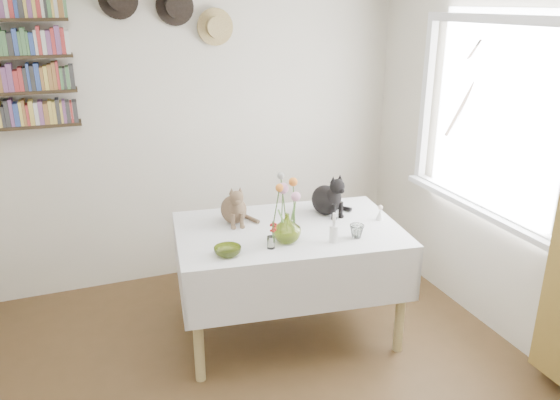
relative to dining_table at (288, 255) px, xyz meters
name	(u,v)px	position (x,y,z in m)	size (l,w,h in m)	color
room	(250,244)	(-0.61, -1.08, 0.65)	(4.08, 4.58, 2.58)	brown
window	(491,134)	(1.35, -0.28, 0.79)	(0.12, 1.52, 1.32)	white
dining_table	(288,255)	(0.00, 0.00, 0.00)	(1.61, 1.15, 0.80)	white
tabby_cat	(233,202)	(-0.31, 0.24, 0.34)	(0.19, 0.24, 0.29)	brown
black_cat	(326,192)	(0.35, 0.16, 0.36)	(0.21, 0.27, 0.32)	black
flower_vase	(287,228)	(-0.09, -0.20, 0.29)	(0.18, 0.18, 0.19)	#9DB13E
green_bowl	(228,251)	(-0.49, -0.25, 0.22)	(0.17, 0.17, 0.05)	#9DB13E
drinking_glass	(357,231)	(0.35, -0.30, 0.24)	(0.09, 0.09, 0.09)	white
candlestick	(334,232)	(0.18, -0.31, 0.26)	(0.05, 0.05, 0.20)	white
berry_jar	(271,235)	(-0.22, -0.25, 0.28)	(0.05, 0.05, 0.19)	white
porcelain_figurine	(380,213)	(0.65, -0.08, 0.24)	(0.06, 0.06, 0.11)	white
flower_bouquet	(286,190)	(-0.09, -0.18, 0.54)	(0.17, 0.12, 0.39)	#4C7233
wall_hats	(171,11)	(-0.49, 1.11, 1.56)	(0.98, 0.09, 0.48)	black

